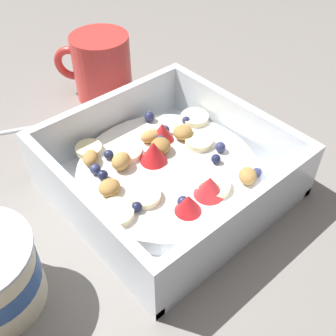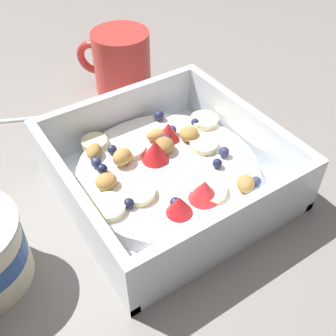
# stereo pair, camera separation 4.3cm
# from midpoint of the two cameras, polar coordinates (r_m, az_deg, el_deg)

# --- Properties ---
(ground_plane) EXTENTS (2.40, 2.40, 0.00)m
(ground_plane) POSITION_cam_midpoint_polar(r_m,az_deg,el_deg) (0.44, -2.77, -4.27)
(ground_plane) COLOR gray
(fruit_bowl) EXTENTS (0.22, 0.22, 0.07)m
(fruit_bowl) POSITION_cam_midpoint_polar(r_m,az_deg,el_deg) (0.44, -2.86, -0.85)
(fruit_bowl) COLOR white
(fruit_bowl) RESTS_ON ground
(spoon) EXTENTS (0.09, 0.17, 0.01)m
(spoon) POSITION_cam_midpoint_polar(r_m,az_deg,el_deg) (0.57, -17.06, 6.32)
(spoon) COLOR silver
(spoon) RESTS_ON ground
(coffee_mug) EXTENTS (0.10, 0.09, 0.09)m
(coffee_mug) POSITION_cam_midpoint_polar(r_m,az_deg,el_deg) (0.59, -11.61, 13.77)
(coffee_mug) COLOR red
(coffee_mug) RESTS_ON ground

